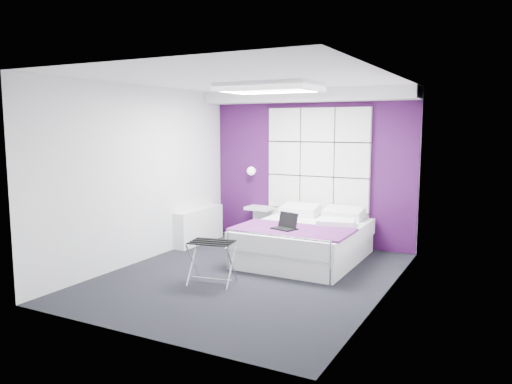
% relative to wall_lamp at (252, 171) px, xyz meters
% --- Properties ---
extents(floor, '(4.40, 4.40, 0.00)m').
position_rel_wall_lamp_xyz_m(floor, '(1.05, -2.06, -1.22)').
color(floor, black).
rests_on(floor, ground).
extents(ceiling, '(4.40, 4.40, 0.00)m').
position_rel_wall_lamp_xyz_m(ceiling, '(1.05, -2.06, 1.38)').
color(ceiling, white).
rests_on(ceiling, wall_back).
extents(wall_back, '(3.60, 0.00, 3.60)m').
position_rel_wall_lamp_xyz_m(wall_back, '(1.05, 0.14, 0.08)').
color(wall_back, silver).
rests_on(wall_back, floor).
extents(wall_left, '(0.00, 4.40, 4.40)m').
position_rel_wall_lamp_xyz_m(wall_left, '(-0.75, -2.06, 0.08)').
color(wall_left, silver).
rests_on(wall_left, floor).
extents(wall_right, '(0.00, 4.40, 4.40)m').
position_rel_wall_lamp_xyz_m(wall_right, '(2.85, -2.06, 0.08)').
color(wall_right, silver).
rests_on(wall_right, floor).
extents(accent_wall, '(3.58, 0.02, 2.58)m').
position_rel_wall_lamp_xyz_m(accent_wall, '(1.05, 0.13, 0.08)').
color(accent_wall, '#3A0E40').
rests_on(accent_wall, wall_back).
extents(soffit, '(3.58, 0.50, 0.20)m').
position_rel_wall_lamp_xyz_m(soffit, '(1.05, -0.11, 1.28)').
color(soffit, white).
rests_on(soffit, wall_back).
extents(headboard, '(1.80, 0.08, 2.30)m').
position_rel_wall_lamp_xyz_m(headboard, '(1.20, 0.08, -0.05)').
color(headboard, silver).
rests_on(headboard, wall_back).
extents(skylight, '(1.36, 0.86, 0.12)m').
position_rel_wall_lamp_xyz_m(skylight, '(1.05, -1.46, 1.33)').
color(skylight, white).
rests_on(skylight, ceiling).
extents(wall_lamp, '(0.15, 0.15, 0.15)m').
position_rel_wall_lamp_xyz_m(wall_lamp, '(0.00, 0.00, 0.00)').
color(wall_lamp, white).
rests_on(wall_lamp, wall_back).
extents(radiator, '(0.22, 1.20, 0.60)m').
position_rel_wall_lamp_xyz_m(radiator, '(-0.64, -0.76, -0.92)').
color(radiator, white).
rests_on(radiator, floor).
extents(bed, '(1.67, 2.01, 0.71)m').
position_rel_wall_lamp_xyz_m(bed, '(1.40, -0.92, -0.92)').
color(bed, white).
rests_on(bed, floor).
extents(nightstand, '(0.47, 0.36, 0.05)m').
position_rel_wall_lamp_xyz_m(nightstand, '(0.18, -0.04, -0.65)').
color(nightstand, white).
rests_on(nightstand, wall_back).
extents(luggage_rack, '(0.56, 0.41, 0.55)m').
position_rel_wall_lamp_xyz_m(luggage_rack, '(0.77, -2.55, -0.95)').
color(luggage_rack, silver).
rests_on(luggage_rack, floor).
extents(laptop, '(0.33, 0.23, 0.24)m').
position_rel_wall_lamp_xyz_m(laptop, '(1.31, -1.47, -0.60)').
color(laptop, black).
rests_on(laptop, bed).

